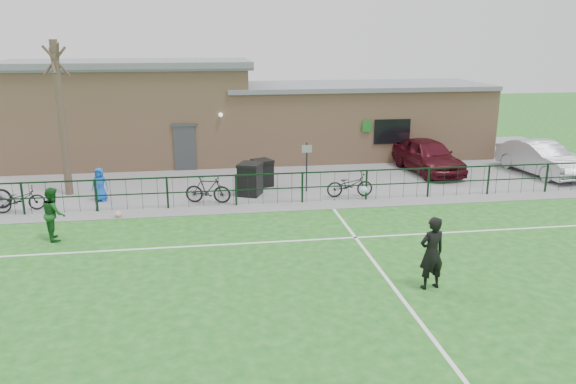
{
  "coord_description": "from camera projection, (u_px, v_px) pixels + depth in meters",
  "views": [
    {
      "loc": [
        -2.58,
        -12.11,
        6.18
      ],
      "look_at": [
        0.0,
        5.0,
        1.3
      ],
      "focal_mm": 35.0,
      "sensor_mm": 36.0,
      "label": 1
    }
  ],
  "objects": [
    {
      "name": "car_maroon",
      "position": [
        428.0,
        156.0,
        25.78
      ],
      "size": [
        2.33,
        4.75,
        1.56
      ],
      "primitive_type": "imported",
      "rotation": [
        0.0,
        0.0,
        0.11
      ],
      "color": "#410B15",
      "rests_on": "paving_strip"
    },
    {
      "name": "bicycle_e",
      "position": [
        350.0,
        185.0,
        21.94
      ],
      "size": [
        1.83,
        0.66,
        0.96
      ],
      "primitive_type": "imported",
      "rotation": [
        0.0,
        0.0,
        1.56
      ],
      "color": "black",
      "rests_on": "paving_strip"
    },
    {
      "name": "wheelie_bin_left",
      "position": [
        262.0,
        174.0,
        23.51
      ],
      "size": [
        0.93,
        0.98,
        1.03
      ],
      "primitive_type": "cube",
      "rotation": [
        0.0,
        0.0,
        0.4
      ],
      "color": "black",
      "rests_on": "paving_strip"
    },
    {
      "name": "bicycle_d",
      "position": [
        208.0,
        190.0,
        21.11
      ],
      "size": [
        1.8,
        0.87,
        1.04
      ],
      "primitive_type": "imported",
      "rotation": [
        0.0,
        0.0,
        1.34
      ],
      "color": "black",
      "rests_on": "paving_strip"
    },
    {
      "name": "spectator_child",
      "position": [
        100.0,
        184.0,
        21.32
      ],
      "size": [
        0.69,
        0.5,
        1.29
      ],
      "primitive_type": "imported",
      "rotation": [
        0.0,
        0.0,
        -0.15
      ],
      "color": "blue",
      "rests_on": "paving_strip"
    },
    {
      "name": "goalkeeper_kick",
      "position": [
        430.0,
        252.0,
        13.96
      ],
      "size": [
        1.36,
        3.54,
        1.89
      ],
      "color": "black",
      "rests_on": "ground"
    },
    {
      "name": "paving_strip",
      "position": [
        261.0,
        170.0,
        26.42
      ],
      "size": [
        34.0,
        13.0,
        0.02
      ],
      "primitive_type": "cube",
      "color": "slate",
      "rests_on": "ground"
    },
    {
      "name": "perimeter_fence",
      "position": [
        276.0,
        189.0,
        21.02
      ],
      "size": [
        28.0,
        0.1,
        1.2
      ],
      "primitive_type": "cube",
      "color": "black",
      "rests_on": "ground"
    },
    {
      "name": "outfield_player",
      "position": [
        54.0,
        214.0,
        17.34
      ],
      "size": [
        0.86,
        0.97,
        1.66
      ],
      "primitive_type": "imported",
      "rotation": [
        0.0,
        0.0,
        1.9
      ],
      "color": "#164F1C",
      "rests_on": "ground"
    },
    {
      "name": "bare_tree",
      "position": [
        62.0,
        120.0,
        21.6
      ],
      "size": [
        0.3,
        0.3,
        6.0
      ],
      "primitive_type": "cylinder",
      "color": "#47362B",
      "rests_on": "ground"
    },
    {
      "name": "clubhouse",
      "position": [
        237.0,
        115.0,
        28.54
      ],
      "size": [
        24.25,
        5.4,
        4.96
      ],
      "color": "tan",
      "rests_on": "ground"
    },
    {
      "name": "ground",
      "position": [
        319.0,
        299.0,
        13.57
      ],
      "size": [
        90.0,
        90.0,
        0.0
      ],
      "primitive_type": "plane",
      "color": "#1A591A",
      "rests_on": "ground"
    },
    {
      "name": "bicycle_c",
      "position": [
        19.0,
        199.0,
        20.12
      ],
      "size": [
        1.79,
        1.0,
        0.89
      ],
      "primitive_type": "imported",
      "rotation": [
        0.0,
        0.0,
        1.83
      ],
      "color": "black",
      "rests_on": "paving_strip"
    },
    {
      "name": "car_silver",
      "position": [
        541.0,
        158.0,
        25.38
      ],
      "size": [
        2.18,
        4.72,
        1.5
      ],
      "primitive_type": "imported",
      "rotation": [
        0.0,
        0.0,
        0.14
      ],
      "color": "#AAACB2",
      "rests_on": "paving_strip"
    },
    {
      "name": "pitch_line_perp",
      "position": [
        398.0,
        293.0,
        13.86
      ],
      "size": [
        0.1,
        16.0,
        0.01
      ],
      "primitive_type": "cube",
      "color": "white",
      "rests_on": "ground"
    },
    {
      "name": "pitch_line_mid",
      "position": [
        293.0,
        241.0,
        17.38
      ],
      "size": [
        28.0,
        0.1,
        0.01
      ],
      "primitive_type": "cube",
      "color": "white",
      "rests_on": "ground"
    },
    {
      "name": "sign_post",
      "position": [
        307.0,
        167.0,
        22.55
      ],
      "size": [
        0.07,
        0.07,
        2.0
      ],
      "primitive_type": "cylinder",
      "rotation": [
        0.0,
        0.0,
        -0.13
      ],
      "color": "black",
      "rests_on": "paving_strip"
    },
    {
      "name": "pitch_line_touch",
      "position": [
        277.0,
        205.0,
        20.99
      ],
      "size": [
        28.0,
        0.1,
        0.01
      ],
      "primitive_type": "cube",
      "color": "white",
      "rests_on": "ground"
    },
    {
      "name": "ball_ground",
      "position": [
        118.0,
        214.0,
        19.56
      ],
      "size": [
        0.24,
        0.24,
        0.24
      ],
      "primitive_type": "sphere",
      "color": "silver",
      "rests_on": "ground"
    },
    {
      "name": "wheelie_bin_right",
      "position": [
        250.0,
        180.0,
        22.14
      ],
      "size": [
        1.08,
        1.14,
        1.2
      ],
      "primitive_type": "cube",
      "rotation": [
        0.0,
        0.0,
        -0.4
      ],
      "color": "black",
      "rests_on": "paving_strip"
    }
  ]
}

